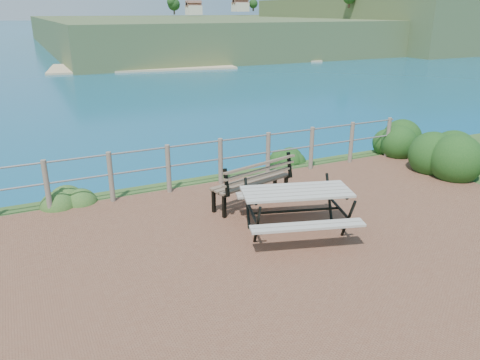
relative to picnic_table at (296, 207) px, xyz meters
name	(u,v)px	position (x,y,z in m)	size (l,w,h in m)	color
ground	(306,252)	(-0.20, -0.66, -0.48)	(10.00, 7.00, 0.12)	brown
ocean	(15,19)	(-0.20, 199.34, -0.48)	(1200.00, 1200.00, 0.00)	#14677D
safety_railing	(221,159)	(-0.20, 2.69, 0.09)	(9.40, 0.10, 1.00)	#6B5B4C
distant_bay	(371,20)	(172.87, 201.94, -2.00)	(290.00, 232.36, 24.00)	#42572B
picnic_table	(296,207)	(0.00, 0.00, 0.00)	(1.91, 1.49, 0.75)	#9D998D
park_bench	(251,175)	(-0.13, 1.38, 0.14)	(1.73, 0.81, 0.95)	brown
shrub_right_front	(445,173)	(4.74, 1.12, -0.48)	(1.24, 1.24, 1.77)	#133D13
shrub_right_edge	(393,152)	(4.84, 2.92, -0.48)	(1.06, 1.06, 1.51)	#133D13
shrub_lip_west	(71,202)	(-3.25, 3.03, -0.48)	(0.80, 0.80, 0.55)	#27521E
shrub_lip_east	(288,160)	(1.97, 3.52, -0.48)	(0.67, 0.67, 0.38)	#133D13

